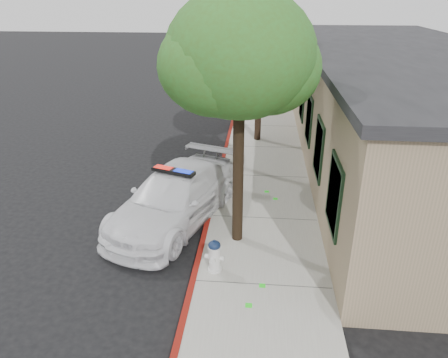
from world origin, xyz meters
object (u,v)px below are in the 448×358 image
at_px(police_car, 175,197).
at_px(street_tree_mid, 240,36).
at_px(clapboard_building, 396,103).
at_px(street_tree_far, 262,32).
at_px(street_tree_near, 240,61).
at_px(fire_hydrant, 214,255).

height_order(police_car, street_tree_mid, street_tree_mid).
relative_size(clapboard_building, street_tree_far, 3.50).
bearing_deg(police_car, clapboard_building, 58.18).
height_order(clapboard_building, street_tree_mid, street_tree_mid).
distance_m(clapboard_building, street_tree_near, 9.53).
bearing_deg(police_car, fire_hydrant, -40.79).
relative_size(police_car, street_tree_near, 0.92).
distance_m(police_car, street_tree_mid, 5.78).
distance_m(clapboard_building, fire_hydrant, 10.69).
distance_m(street_tree_near, street_tree_mid, 4.87).
bearing_deg(fire_hydrant, police_car, 127.58).
relative_size(clapboard_building, street_tree_mid, 3.40).
bearing_deg(street_tree_mid, street_tree_near, -86.95).
relative_size(clapboard_building, police_car, 3.69).
distance_m(clapboard_building, police_car, 9.85).
distance_m(clapboard_building, street_tree_mid, 6.94).
xyz_separation_m(police_car, street_tree_near, (1.86, -1.02, 3.98)).
bearing_deg(street_tree_far, street_tree_near, -93.01).
xyz_separation_m(police_car, street_tree_mid, (1.60, 3.84, 4.01)).
distance_m(fire_hydrant, street_tree_far, 10.39).
relative_size(fire_hydrant, street_tree_far, 0.14).
xyz_separation_m(street_tree_near, street_tree_mid, (-0.26, 4.86, 0.03)).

